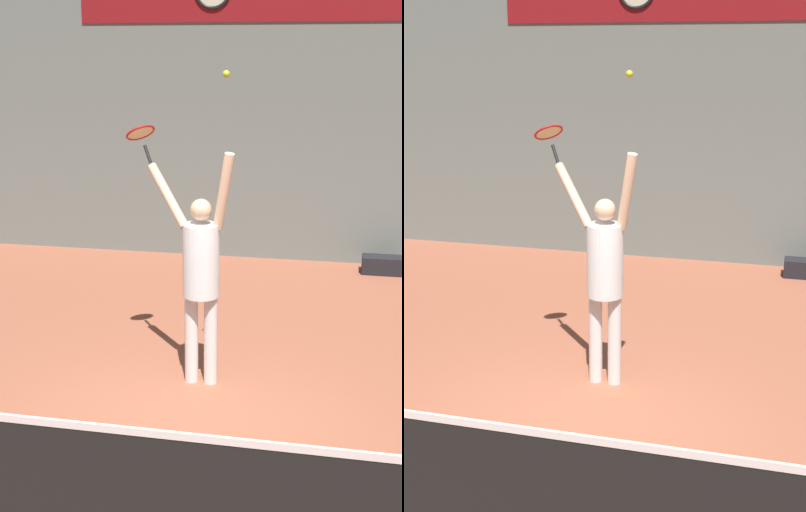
{
  "view_description": "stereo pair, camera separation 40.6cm",
  "coord_description": "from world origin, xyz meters",
  "views": [
    {
      "loc": [
        1.21,
        -5.0,
        3.11
      ],
      "look_at": [
        -0.05,
        1.24,
        1.28
      ],
      "focal_mm": 50.0,
      "sensor_mm": 36.0,
      "label": 1
    },
    {
      "loc": [
        1.6,
        -4.91,
        3.11
      ],
      "look_at": [
        -0.05,
        1.24,
        1.28
      ],
      "focal_mm": 50.0,
      "sensor_mm": 36.0,
      "label": 2
    }
  ],
  "objects": [
    {
      "name": "ground_plane",
      "position": [
        0.0,
        0.0,
        0.0
      ],
      "size": [
        18.0,
        18.0,
        0.0
      ],
      "primitive_type": "plane",
      "color": "#9E563D"
    },
    {
      "name": "back_wall",
      "position": [
        0.0,
        5.74,
        2.5
      ],
      "size": [
        18.0,
        0.1,
        5.0
      ],
      "color": "slate",
      "rests_on": "ground_plane"
    },
    {
      "name": "court_net",
      "position": [
        0.0,
        -1.37,
        0.5
      ],
      "size": [
        6.16,
        0.07,
        1.06
      ],
      "color": "#333333",
      "rests_on": "ground_plane"
    },
    {
      "name": "tennis_player",
      "position": [
        -0.06,
        1.24,
        1.14
      ],
      "size": [
        0.94,
        0.55,
        2.26
      ],
      "color": "white",
      "rests_on": "ground_plane"
    },
    {
      "name": "tennis_racket",
      "position": [
        -0.73,
        1.68,
        2.33
      ],
      "size": [
        0.39,
        0.39,
        0.39
      ],
      "color": "black"
    },
    {
      "name": "tennis_ball",
      "position": [
        0.18,
        1.16,
        2.93
      ],
      "size": [
        0.06,
        0.06,
        0.06
      ],
      "color": "#CCDB2D"
    }
  ]
}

